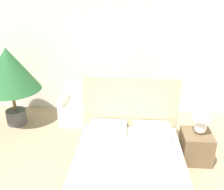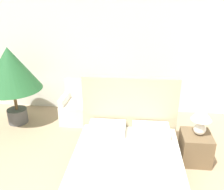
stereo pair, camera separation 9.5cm
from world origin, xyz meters
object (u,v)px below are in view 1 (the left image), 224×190
object	(u,v)px
nightstand	(196,146)
armchair_near_window_left	(77,109)
bed	(129,170)
table_lamp	(202,117)
armchair_near_window_right	(118,111)
potted_palm	(9,71)

from	to	relation	value
nightstand	armchair_near_window_left	bearing A→B (deg)	152.30
bed	nightstand	bearing A→B (deg)	32.21
bed	table_lamp	world-z (taller)	bed
nightstand	table_lamp	bearing A→B (deg)	22.92
armchair_near_window_right	nightstand	world-z (taller)	armchair_near_window_right
armchair_near_window_left	potted_palm	xyz separation A→B (m)	(-1.22, -0.21, 0.85)
potted_palm	armchair_near_window_right	bearing A→B (deg)	5.64
armchair_near_window_right	potted_palm	world-z (taller)	potted_palm
potted_palm	nightstand	distance (m)	3.63
nightstand	bed	bearing A→B (deg)	-147.79
bed	nightstand	distance (m)	1.26
bed	potted_palm	bearing A→B (deg)	145.36
bed	nightstand	size ratio (longest dim) A/B	4.31
nightstand	table_lamp	world-z (taller)	table_lamp
bed	armchair_near_window_right	size ratio (longest dim) A/B	2.55
nightstand	armchair_near_window_right	bearing A→B (deg)	138.77
potted_palm	table_lamp	distance (m)	3.56
armchair_near_window_right	table_lamp	xyz separation A→B (m)	(1.33, -1.13, 0.50)
armchair_near_window_right	table_lamp	distance (m)	1.82
nightstand	table_lamp	size ratio (longest dim) A/B	1.07
bed	armchair_near_window_left	size ratio (longest dim) A/B	2.55
armchair_near_window_left	table_lamp	distance (m)	2.52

